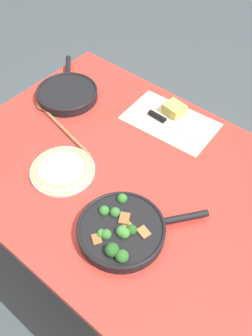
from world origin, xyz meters
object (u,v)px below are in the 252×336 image
(skillet_broccoli, at_px, (122,230))
(skillet_eggs, at_px, (67,93))
(grater_knife, at_px, (168,123))
(cheese_block, at_px, (174,109))
(wooden_spoon, at_px, (57,122))
(dinner_plate_stack, at_px, (62,170))

(skillet_broccoli, xyz_separation_m, skillet_eggs, (-0.65, 0.38, -0.00))
(skillet_eggs, xyz_separation_m, grater_knife, (0.45, 0.15, -0.01))
(cheese_block, bearing_deg, wooden_spoon, -132.68)
(skillet_eggs, bearing_deg, skillet_broccoli, -164.94)
(skillet_eggs, relative_size, cheese_block, 3.71)
(skillet_broccoli, distance_m, wooden_spoon, 0.61)
(dinner_plate_stack, bearing_deg, grater_knife, 72.26)
(grater_knife, xyz_separation_m, cheese_block, (-0.02, 0.08, 0.01))
(skillet_broccoli, bearing_deg, dinner_plate_stack, 117.39)
(skillet_broccoli, bearing_deg, skillet_eggs, 96.89)
(skillet_eggs, relative_size, dinner_plate_stack, 1.41)
(cheese_block, bearing_deg, skillet_broccoli, -70.08)
(skillet_eggs, bearing_deg, grater_knife, -116.58)
(skillet_broccoli, relative_size, wooden_spoon, 0.96)
(skillet_broccoli, xyz_separation_m, dinner_plate_stack, (-0.35, 0.06, -0.01))
(cheese_block, height_order, dinner_plate_stack, cheese_block)
(cheese_block, distance_m, dinner_plate_stack, 0.56)
(grater_knife, height_order, cheese_block, cheese_block)
(skillet_broccoli, height_order, cheese_block, skillet_broccoli)
(skillet_eggs, height_order, cheese_block, same)
(skillet_eggs, relative_size, grater_knife, 1.24)
(grater_knife, bearing_deg, cheese_block, 107.81)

